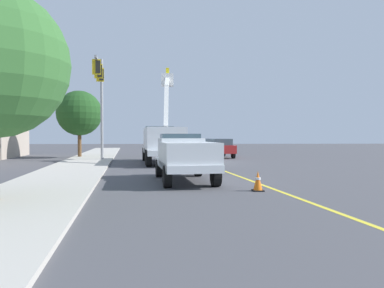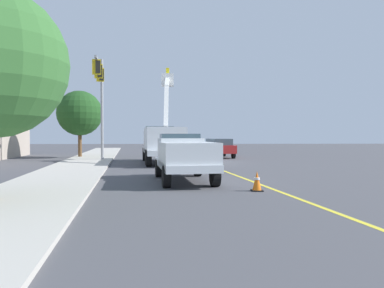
{
  "view_description": "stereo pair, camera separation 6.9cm",
  "coord_description": "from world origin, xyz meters",
  "px_view_note": "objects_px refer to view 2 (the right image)",
  "views": [
    {
      "loc": [
        -27.18,
        2.02,
        1.98
      ],
      "look_at": [
        -2.19,
        0.73,
        1.4
      ],
      "focal_mm": 34.38,
      "sensor_mm": 36.0,
      "label": 1
    },
    {
      "loc": [
        -27.18,
        1.95,
        1.98
      ],
      "look_at": [
        -2.19,
        0.73,
        1.4
      ],
      "focal_mm": 34.38,
      "sensor_mm": 36.0,
      "label": 2
    }
  ],
  "objects_px": {
    "passing_minivan": "(219,147)",
    "traffic_cone_leading": "(257,181)",
    "service_pickup_truck": "(184,155)",
    "utility_bucket_truck": "(162,141)",
    "traffic_cone_mid_front": "(177,155)",
    "traffic_signal_mast": "(100,88)"
  },
  "relations": [
    {
      "from": "utility_bucket_truck",
      "to": "traffic_cone_leading",
      "type": "height_order",
      "value": "utility_bucket_truck"
    },
    {
      "from": "passing_minivan",
      "to": "traffic_cone_mid_front",
      "type": "bearing_deg",
      "value": 118.86
    },
    {
      "from": "utility_bucket_truck",
      "to": "service_pickup_truck",
      "type": "height_order",
      "value": "utility_bucket_truck"
    },
    {
      "from": "passing_minivan",
      "to": "traffic_cone_mid_front",
      "type": "xyz_separation_m",
      "value": [
        -2.11,
        3.83,
        -0.61
      ]
    },
    {
      "from": "traffic_cone_leading",
      "to": "traffic_cone_mid_front",
      "type": "height_order",
      "value": "traffic_cone_mid_front"
    },
    {
      "from": "traffic_cone_leading",
      "to": "traffic_cone_mid_front",
      "type": "bearing_deg",
      "value": 8.59
    },
    {
      "from": "service_pickup_truck",
      "to": "traffic_signal_mast",
      "type": "height_order",
      "value": "traffic_signal_mast"
    },
    {
      "from": "utility_bucket_truck",
      "to": "passing_minivan",
      "type": "height_order",
      "value": "utility_bucket_truck"
    },
    {
      "from": "passing_minivan",
      "to": "traffic_cone_leading",
      "type": "distance_m",
      "value": 20.1
    },
    {
      "from": "traffic_cone_leading",
      "to": "traffic_cone_mid_front",
      "type": "relative_size",
      "value": 0.97
    },
    {
      "from": "utility_bucket_truck",
      "to": "traffic_cone_leading",
      "type": "distance_m",
      "value": 14.11
    },
    {
      "from": "traffic_cone_mid_front",
      "to": "traffic_signal_mast",
      "type": "relative_size",
      "value": 0.09
    },
    {
      "from": "passing_minivan",
      "to": "traffic_signal_mast",
      "type": "xyz_separation_m",
      "value": [
        -5.39,
        9.51,
        4.52
      ]
    },
    {
      "from": "utility_bucket_truck",
      "to": "passing_minivan",
      "type": "distance_m",
      "value": 8.19
    },
    {
      "from": "traffic_cone_leading",
      "to": "traffic_cone_mid_front",
      "type": "distance_m",
      "value": 18.15
    },
    {
      "from": "traffic_cone_mid_front",
      "to": "traffic_signal_mast",
      "type": "xyz_separation_m",
      "value": [
        -3.28,
        5.68,
        5.13
      ]
    },
    {
      "from": "service_pickup_truck",
      "to": "passing_minivan",
      "type": "distance_m",
      "value": 17.51
    },
    {
      "from": "service_pickup_truck",
      "to": "traffic_cone_mid_front",
      "type": "height_order",
      "value": "service_pickup_truck"
    },
    {
      "from": "passing_minivan",
      "to": "traffic_cone_leading",
      "type": "bearing_deg",
      "value": 176.81
    },
    {
      "from": "traffic_cone_mid_front",
      "to": "traffic_signal_mast",
      "type": "bearing_deg",
      "value": 120.01
    },
    {
      "from": "service_pickup_truck",
      "to": "traffic_signal_mast",
      "type": "distance_m",
      "value": 13.84
    },
    {
      "from": "traffic_cone_mid_front",
      "to": "traffic_signal_mast",
      "type": "height_order",
      "value": "traffic_signal_mast"
    }
  ]
}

